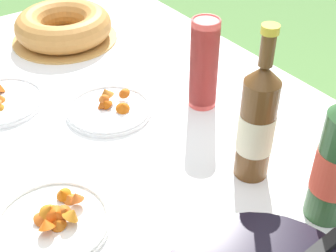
{
  "coord_description": "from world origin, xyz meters",
  "views": [
    {
      "loc": [
        0.78,
        -0.49,
        1.38
      ],
      "look_at": [
        0.09,
        0.01,
        0.73
      ],
      "focal_mm": 50.0,
      "sensor_mm": 36.0,
      "label": 1
    }
  ],
  "objects_px": {
    "cider_bottle_amber": "(257,123)",
    "snack_plate_right": "(109,108)",
    "bundt_cake": "(64,26)",
    "cup_stack": "(204,64)",
    "snack_plate_near": "(54,221)"
  },
  "relations": [
    {
      "from": "bundt_cake",
      "to": "cider_bottle_amber",
      "type": "distance_m",
      "value": 0.84
    },
    {
      "from": "snack_plate_near",
      "to": "snack_plate_right",
      "type": "xyz_separation_m",
      "value": [
        -0.27,
        0.28,
        -0.0
      ]
    },
    {
      "from": "snack_plate_near",
      "to": "cup_stack",
      "type": "bearing_deg",
      "value": 108.07
    },
    {
      "from": "cup_stack",
      "to": "bundt_cake",
      "type": "bearing_deg",
      "value": -166.6
    },
    {
      "from": "snack_plate_right",
      "to": "snack_plate_near",
      "type": "bearing_deg",
      "value": -45.56
    },
    {
      "from": "bundt_cake",
      "to": "snack_plate_near",
      "type": "distance_m",
      "value": 0.81
    },
    {
      "from": "bundt_cake",
      "to": "cup_stack",
      "type": "height_order",
      "value": "cup_stack"
    },
    {
      "from": "bundt_cake",
      "to": "snack_plate_near",
      "type": "height_order",
      "value": "bundt_cake"
    },
    {
      "from": "cup_stack",
      "to": "snack_plate_near",
      "type": "relative_size",
      "value": 1.06
    },
    {
      "from": "cider_bottle_amber",
      "to": "snack_plate_right",
      "type": "relative_size",
      "value": 1.57
    },
    {
      "from": "cup_stack",
      "to": "snack_plate_right",
      "type": "height_order",
      "value": "cup_stack"
    },
    {
      "from": "cup_stack",
      "to": "cider_bottle_amber",
      "type": "xyz_separation_m",
      "value": [
        0.27,
        -0.08,
        0.02
      ]
    },
    {
      "from": "cup_stack",
      "to": "cider_bottle_amber",
      "type": "bearing_deg",
      "value": -16.66
    },
    {
      "from": "bundt_cake",
      "to": "cider_bottle_amber",
      "type": "relative_size",
      "value": 0.98
    },
    {
      "from": "cider_bottle_amber",
      "to": "snack_plate_right",
      "type": "height_order",
      "value": "cider_bottle_amber"
    }
  ]
}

